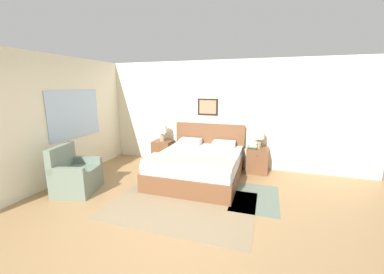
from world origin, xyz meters
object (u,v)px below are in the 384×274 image
object	(u,v)px
armchair	(75,176)
table_lamp_near_window	(162,130)
bed	(198,165)
nightstand_by_door	(257,160)
nightstand_near_window	(163,152)
table_lamp_by_door	(259,136)

from	to	relation	value
armchair	table_lamp_near_window	bearing A→B (deg)	144.48
bed	nightstand_by_door	xyz separation A→B (m)	(1.20, 0.79, -0.01)
nightstand_near_window	table_lamp_by_door	distance (m)	2.47
table_lamp_near_window	nightstand_by_door	bearing A→B (deg)	0.65
nightstand_by_door	table_lamp_by_door	distance (m)	0.58
armchair	table_lamp_by_door	world-z (taller)	table_lamp_by_door
nightstand_by_door	table_lamp_near_window	size ratio (longest dim) A/B	1.37
table_lamp_by_door	nightstand_near_window	bearing A→B (deg)	179.35
armchair	nightstand_by_door	world-z (taller)	armchair
nightstand_by_door	table_lamp_by_door	world-z (taller)	table_lamp_by_door
bed	nightstand_by_door	bearing A→B (deg)	33.41
table_lamp_by_door	nightstand_by_door	bearing A→B (deg)	86.57
nightstand_near_window	table_lamp_near_window	bearing A→B (deg)	-87.16
armchair	nightstand_near_window	distance (m)	2.31
nightstand_by_door	nightstand_near_window	bearing A→B (deg)	180.00
table_lamp_near_window	bed	bearing A→B (deg)	-32.52
armchair	table_lamp_near_window	size ratio (longest dim) A/B	2.13
nightstand_by_door	bed	bearing A→B (deg)	-146.59
bed	table_lamp_by_door	distance (m)	1.53
nightstand_near_window	table_lamp_near_window	world-z (taller)	table_lamp_near_window
armchair	bed	bearing A→B (deg)	109.63
table_lamp_by_door	armchair	bearing A→B (deg)	-146.62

